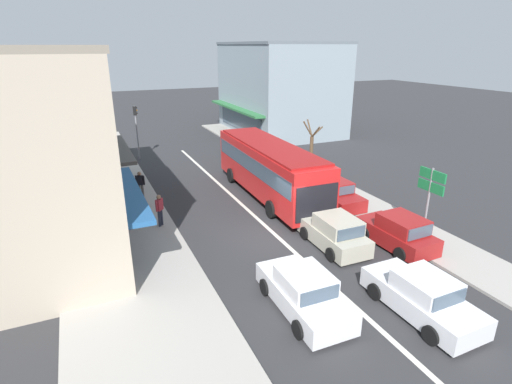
% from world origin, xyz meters
% --- Properties ---
extents(ground_plane, '(140.00, 140.00, 0.00)m').
position_xyz_m(ground_plane, '(0.00, 0.00, 0.00)').
color(ground_plane, '#2D2D30').
extents(lane_centre_line, '(0.20, 28.00, 0.01)m').
position_xyz_m(lane_centre_line, '(0.00, 4.00, 0.00)').
color(lane_centre_line, silver).
rests_on(lane_centre_line, ground).
extents(sidewalk_left, '(5.20, 44.00, 0.14)m').
position_xyz_m(sidewalk_left, '(-6.80, 6.00, 0.07)').
color(sidewalk_left, '#A39E96').
rests_on(sidewalk_left, ground).
extents(kerb_right, '(2.80, 44.00, 0.12)m').
position_xyz_m(kerb_right, '(6.20, 6.00, 0.06)').
color(kerb_right, '#A39E96').
rests_on(kerb_right, ground).
extents(shopfront_corner_near, '(7.70, 7.76, 8.60)m').
position_xyz_m(shopfront_corner_near, '(-10.18, 1.29, 4.29)').
color(shopfront_corner_near, '#B2A38E').
rests_on(shopfront_corner_near, ground).
extents(shopfront_mid_block, '(8.79, 7.83, 7.41)m').
position_xyz_m(shopfront_mid_block, '(-10.18, 9.40, 3.70)').
color(shopfront_mid_block, '#84939E').
rests_on(shopfront_mid_block, ground).
extents(building_right_far, '(9.88, 12.94, 8.92)m').
position_xyz_m(building_right_far, '(11.48, 21.99, 4.45)').
color(building_right_far, '#84939E').
rests_on(building_right_far, ground).
extents(city_bus, '(2.93, 10.91, 3.23)m').
position_xyz_m(city_bus, '(2.03, 4.84, 1.88)').
color(city_bus, red).
rests_on(city_bus, ground).
extents(hatchback_adjacent_lane_trail, '(1.87, 3.73, 1.54)m').
position_xyz_m(hatchback_adjacent_lane_trail, '(1.85, -2.20, 0.71)').
color(hatchback_adjacent_lane_trail, '#B7B29E').
rests_on(hatchback_adjacent_lane_trail, ground).
extents(sedan_behind_bus_mid, '(1.95, 4.23, 1.47)m').
position_xyz_m(sedan_behind_bus_mid, '(-1.72, -5.54, 0.66)').
color(sedan_behind_bus_mid, silver).
rests_on(sedan_behind_bus_mid, ground).
extents(sedan_queue_gap_filler, '(1.94, 4.22, 1.47)m').
position_xyz_m(sedan_queue_gap_filler, '(1.79, -7.38, 0.66)').
color(sedan_queue_gap_filler, silver).
rests_on(sedan_queue_gap_filler, ground).
extents(parked_hatchback_kerb_front, '(1.93, 3.76, 1.54)m').
position_xyz_m(parked_hatchback_kerb_front, '(4.47, -3.32, 0.71)').
color(parked_hatchback_kerb_front, maroon).
rests_on(parked_hatchback_kerb_front, ground).
extents(parked_sedan_kerb_second, '(1.93, 4.22, 1.47)m').
position_xyz_m(parked_sedan_kerb_second, '(4.75, 2.15, 0.66)').
color(parked_sedan_kerb_second, maroon).
rests_on(parked_sedan_kerb_second, ground).
extents(parked_sedan_kerb_third, '(2.00, 4.25, 1.47)m').
position_xyz_m(parked_sedan_kerb_third, '(4.55, 7.81, 0.66)').
color(parked_sedan_kerb_third, silver).
rests_on(parked_sedan_kerb_third, ground).
extents(parked_wagon_kerb_rear, '(1.98, 4.52, 1.58)m').
position_xyz_m(parked_wagon_kerb_rear, '(4.62, 13.39, 0.75)').
color(parked_wagon_kerb_rear, black).
rests_on(parked_wagon_kerb_rear, ground).
extents(traffic_light_downstreet, '(0.33, 0.24, 4.20)m').
position_xyz_m(traffic_light_downstreet, '(-3.78, 16.71, 2.85)').
color(traffic_light_downstreet, gray).
rests_on(traffic_light_downstreet, ground).
extents(directional_road_sign, '(0.10, 1.40, 3.60)m').
position_xyz_m(directional_road_sign, '(5.82, -3.53, 2.70)').
color(directional_road_sign, gray).
rests_on(directional_road_sign, ground).
extents(street_tree_right, '(1.57, 1.62, 3.90)m').
position_xyz_m(street_tree_right, '(6.36, 7.21, 1.82)').
color(street_tree_right, brown).
rests_on(street_tree_right, ground).
extents(pedestrian_with_handbag_near, '(0.63, 0.47, 1.63)m').
position_xyz_m(pedestrian_with_handbag_near, '(-5.14, 7.27, 1.07)').
color(pedestrian_with_handbag_near, '#4C4742').
rests_on(pedestrian_with_handbag_near, sidewalk_left).
extents(pedestrian_browsing_midblock, '(0.43, 0.43, 1.63)m').
position_xyz_m(pedestrian_browsing_midblock, '(-4.86, 3.00, 1.07)').
color(pedestrian_browsing_midblock, '#232838').
rests_on(pedestrian_browsing_midblock, sidewalk_left).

